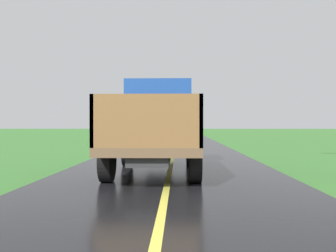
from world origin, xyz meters
TOP-DOWN VIEW (x-y plane):
  - banana_truck_near at (-0.39, 9.09)m, footprint 2.38×5.82m

SIDE VIEW (x-z plane):
  - banana_truck_near at x=-0.39m, z-range 0.07..2.87m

